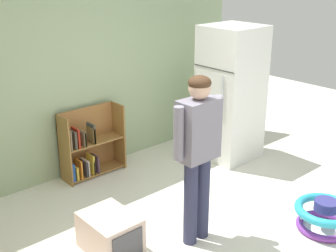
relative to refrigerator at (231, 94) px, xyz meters
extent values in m
cube|color=#9BB087|center=(-1.79, 0.96, 0.46)|extent=(5.20, 0.06, 2.70)
cube|color=white|center=(0.00, 0.00, 0.00)|extent=(0.70, 0.68, 1.78)
cylinder|color=silver|center=(-0.36, -0.17, 0.09)|extent=(0.02, 0.02, 0.50)
cube|color=#333333|center=(-0.35, 0.00, 0.39)|extent=(0.01, 0.67, 0.01)
cube|color=olive|center=(-2.08, 0.74, -0.47)|extent=(0.02, 0.28, 0.85)
cube|color=olive|center=(-1.30, 0.74, -0.47)|extent=(0.02, 0.28, 0.85)
cube|color=#9C6735|center=(-1.69, 0.87, -0.47)|extent=(0.80, 0.02, 0.85)
cube|color=olive|center=(-1.69, 0.74, -0.86)|extent=(0.76, 0.24, 0.02)
cube|color=olive|center=(-1.69, 0.74, -0.46)|extent=(0.76, 0.24, 0.02)
cube|color=#234EA6|center=(-2.04, 0.72, -0.74)|extent=(0.03, 0.17, 0.23)
cube|color=#776549|center=(-2.04, 0.72, -0.32)|extent=(0.02, 0.17, 0.25)
cube|color=gold|center=(-1.99, 0.72, -0.76)|extent=(0.03, 0.17, 0.17)
cube|color=#474135|center=(-1.98, 0.72, -0.34)|extent=(0.03, 0.17, 0.22)
cube|color=orange|center=(-1.93, 0.72, -0.73)|extent=(0.02, 0.17, 0.24)
cube|color=#AF2A1A|center=(-1.94, 0.72, -0.32)|extent=(0.02, 0.17, 0.24)
cube|color=#3C3D44|center=(-1.85, 0.72, -0.75)|extent=(0.03, 0.17, 0.20)
cube|color=#6D6247|center=(-1.86, 0.72, -0.35)|extent=(0.03, 0.17, 0.18)
cube|color=beige|center=(-1.84, 0.72, -0.75)|extent=(0.03, 0.17, 0.21)
cube|color=brown|center=(-1.85, 0.72, -0.35)|extent=(0.02, 0.17, 0.19)
cube|color=beige|center=(-1.75, 0.72, -0.76)|extent=(0.02, 0.17, 0.17)
cube|color=olive|center=(-1.72, 0.72, -0.35)|extent=(0.03, 0.17, 0.20)
cube|color=gold|center=(-1.76, 0.72, -0.73)|extent=(0.03, 0.17, 0.25)
cube|color=#3F453E|center=(-1.72, 0.72, -0.32)|extent=(0.02, 0.17, 0.25)
cube|color=#4B3544|center=(-1.69, 0.72, -0.74)|extent=(0.02, 0.17, 0.22)
cylinder|color=#2F314F|center=(-1.81, -1.10, -0.46)|extent=(0.13, 0.13, 0.86)
cylinder|color=#2F314F|center=(-1.65, -1.10, -0.46)|extent=(0.13, 0.13, 0.86)
cube|color=slate|center=(-1.73, -1.10, 0.25)|extent=(0.38, 0.22, 0.56)
cylinder|color=slate|center=(-1.97, -1.10, 0.27)|extent=(0.09, 0.09, 0.47)
cylinder|color=slate|center=(-1.49, -1.10, 0.27)|extent=(0.09, 0.09, 0.47)
sphere|color=#DDAB8F|center=(-1.73, -1.10, 0.62)|extent=(0.19, 0.19, 0.19)
ellipsoid|color=#442C1B|center=(-1.73, -1.10, 0.67)|extent=(0.20, 0.20, 0.13)
torus|color=purple|center=(-0.65, -1.84, -0.86)|extent=(0.54, 0.54, 0.07)
torus|color=#29A2BD|center=(-0.65, -1.84, -0.67)|extent=(0.60, 0.60, 0.08)
cylinder|color=navy|center=(-0.65, -1.84, -0.62)|extent=(0.23, 0.23, 0.10)
cylinder|color=silver|center=(-0.43, -1.84, -0.76)|extent=(0.02, 0.02, 0.18)
cylinder|color=silver|center=(-0.76, -1.65, -0.76)|extent=(0.02, 0.02, 0.18)
cube|color=beige|center=(-2.44, -0.70, -0.71)|extent=(0.42, 0.54, 0.36)
cube|color=#424247|center=(-2.44, -0.98, -0.71)|extent=(0.32, 0.01, 0.27)
camera|label=1|loc=(-4.35, -3.65, 1.64)|focal=47.32mm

